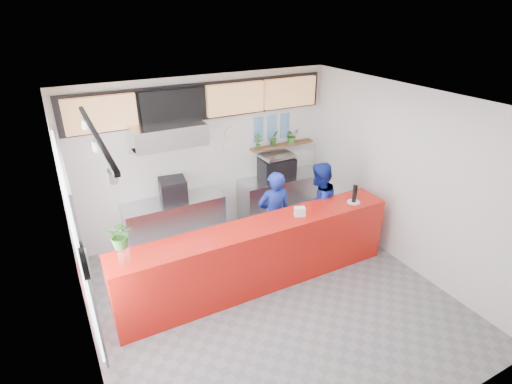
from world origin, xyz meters
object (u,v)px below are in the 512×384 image
object	(u,v)px
panini_oven	(173,190)
pepper_mill	(355,194)
staff_center	(274,215)
service_counter	(259,255)
staff_right	(318,207)
espresso_machine	(277,168)

from	to	relation	value
panini_oven	pepper_mill	distance (m)	3.15
staff_center	pepper_mill	xyz separation A→B (m)	(1.13, -0.69, 0.45)
service_counter	pepper_mill	size ratio (longest dim) A/B	15.33
staff_right	pepper_mill	xyz separation A→B (m)	(0.29, -0.58, 0.44)
panini_oven	pepper_mill	bearing A→B (deg)	-29.03
espresso_machine	staff_right	distance (m)	1.34
service_counter	panini_oven	bearing A→B (deg)	113.36
staff_center	pepper_mill	size ratio (longest dim) A/B	5.51
staff_center	panini_oven	bearing A→B (deg)	-30.65
staff_center	staff_right	distance (m)	0.85
staff_center	staff_right	world-z (taller)	staff_right
service_counter	staff_right	distance (m)	1.56
panini_oven	espresso_machine	bearing A→B (deg)	7.76
panini_oven	espresso_machine	distance (m)	2.14
panini_oven	staff_center	bearing A→B (deg)	-32.79
service_counter	staff_right	xyz separation A→B (m)	(1.45, 0.50, 0.27)
espresso_machine	staff_center	size ratio (longest dim) A/B	0.41
staff_right	espresso_machine	bearing A→B (deg)	-101.90
pepper_mill	staff_center	bearing A→B (deg)	148.42
service_counter	staff_center	world-z (taller)	staff_center
espresso_machine	staff_center	distance (m)	1.44
panini_oven	pepper_mill	size ratio (longest dim) A/B	1.54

